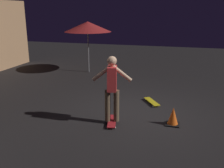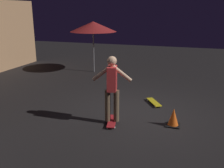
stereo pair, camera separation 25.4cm
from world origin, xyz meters
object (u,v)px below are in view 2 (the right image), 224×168
at_px(skater, 112,85).
at_px(traffic_cone, 173,118).
at_px(skateboard_spare, 154,102).
at_px(skateboard_ridden, 112,121).
at_px(patio_umbrella, 93,27).

bearing_deg(skater, traffic_cone, -76.96).
bearing_deg(skateboard_spare, skater, 155.67).
xyz_separation_m(skateboard_ridden, traffic_cone, (0.35, -1.50, 0.16)).
bearing_deg(skateboard_ridden, skater, 180.00).
bearing_deg(skateboard_ridden, patio_umbrella, 26.99).
relative_size(patio_umbrella, skateboard_spare, 3.00).
bearing_deg(traffic_cone, patio_umbrella, 40.74).
bearing_deg(skater, patio_umbrella, 26.99).
xyz_separation_m(patio_umbrella, skateboard_spare, (-3.36, -3.38, -2.02)).
relative_size(patio_umbrella, skateboard_ridden, 2.86).
relative_size(skateboard_ridden, skateboard_spare, 1.05).
relative_size(skateboard_ridden, skater, 0.48).
relative_size(skateboard_spare, traffic_cone, 1.67).
bearing_deg(skateboard_spare, traffic_cone, -152.93).
xyz_separation_m(skateboard_ridden, skater, (-0.00, 0.00, 0.98)).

